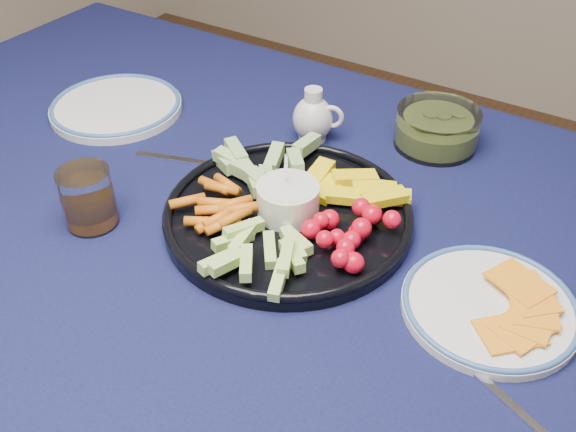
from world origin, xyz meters
The scene contains 9 objects.
dining_table centered at (0.00, 0.00, 0.66)m, with size 1.67×1.07×0.75m.
crudite_platter centered at (0.00, 0.07, 0.77)m, with size 0.34×0.34×0.11m.
creamer_pitcher centered at (-0.08, 0.28, 0.79)m, with size 0.08×0.07×0.09m.
pickle_bowl centered at (0.10, 0.37, 0.77)m, with size 0.13×0.13×0.06m.
cheese_plate centered at (0.29, 0.06, 0.76)m, with size 0.21×0.21×0.02m.
juice_tumbler centered at (-0.22, -0.07, 0.78)m, with size 0.07×0.07×0.08m.
fork_left centered at (-0.19, 0.12, 0.75)m, with size 0.17×0.07×0.00m.
fork_right centered at (0.37, -0.07, 0.75)m, with size 0.15×0.08×0.00m.
side_plate_extra centered at (-0.42, 0.17, 0.76)m, with size 0.23×0.23×0.02m.
Camera 1 is at (0.37, -0.51, 1.31)m, focal length 40.00 mm.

